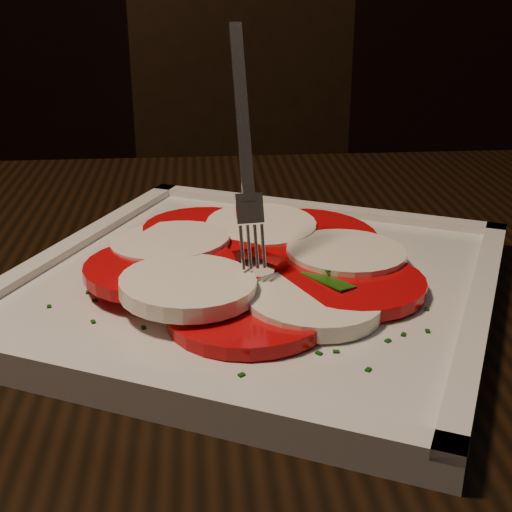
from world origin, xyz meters
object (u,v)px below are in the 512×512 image
object	(u,v)px
chair	(255,208)
plate	(256,287)
fork	(242,142)
table	(216,433)

from	to	relation	value
chair	plate	size ratio (longest dim) A/B	3.04
fork	table	bearing A→B (deg)	-145.47
table	fork	distance (m)	0.21
chair	plate	bearing A→B (deg)	-102.41
fork	plate	bearing A→B (deg)	-20.25
chair	plate	world-z (taller)	chair
table	plate	xyz separation A→B (m)	(0.03, 0.02, 0.11)
plate	fork	size ratio (longest dim) A/B	2.15
plate	fork	distance (m)	0.10
chair	fork	bearing A→B (deg)	-103.00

